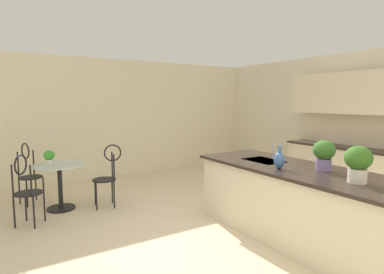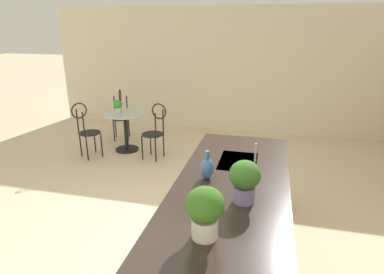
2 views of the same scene
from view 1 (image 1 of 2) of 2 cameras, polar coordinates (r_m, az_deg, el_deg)
The scene contains 14 objects.
ground_plane at distance 4.16m, azimuth 6.32°, elevation -18.51°, with size 40.00×40.00×0.00m, color beige.
wall_left_window at distance 7.59m, azimuth -14.01°, elevation 3.26°, with size 0.12×7.80×2.70m, color beige.
kitchen_island at distance 4.35m, azimuth 17.89°, elevation -11.08°, with size 2.80×1.06×0.92m.
back_counter_run at distance 6.61m, azimuth 26.47°, elevation -5.18°, with size 2.44×0.64×1.52m.
upper_cabinet_run at distance 6.47m, azimuth 26.98°, elevation 7.09°, with size 2.40×0.36×0.76m.
bistro_table at distance 5.60m, azimuth -22.65°, elevation -7.53°, with size 0.80×0.80×0.74m.
chair_near_window at distance 5.02m, azimuth -27.69°, elevation -7.88°, with size 0.53×0.53×1.04m.
chair_by_island at distance 6.13m, azimuth -27.28°, elevation -5.35°, with size 0.52×0.48×1.04m.
chair_toward_desk at distance 5.46m, azimuth -14.95°, elevation -6.23°, with size 0.45×0.51×1.04m.
sink_faucet at distance 4.71m, azimuth 14.43°, elevation -2.56°, with size 0.02×0.02×0.22m, color #B2B5BA.
potted_plant_on_table at distance 5.51m, azimuth -24.30°, elevation -3.25°, with size 0.17×0.17×0.24m.
potted_plant_counter_far at distance 3.65m, azimuth 27.70°, elevation -3.97°, with size 0.27×0.27×0.38m.
potted_plant_counter_near at distance 4.13m, azimuth 22.65°, elevation -2.70°, with size 0.26×0.26×0.37m.
vase_on_counter at distance 4.07m, azimuth 15.41°, elevation -4.01°, with size 0.13×0.13×0.29m.
Camera 1 is at (2.94, -2.36, 1.76)m, focal length 29.66 mm.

